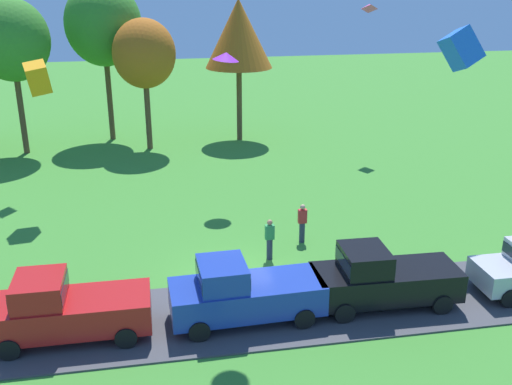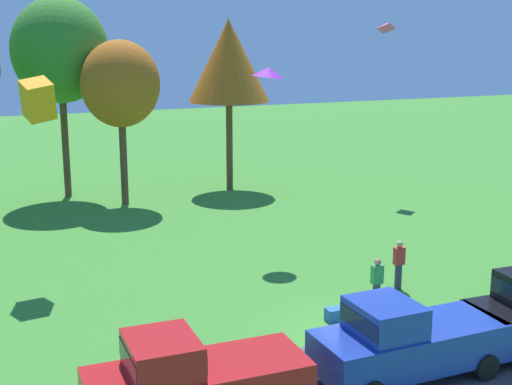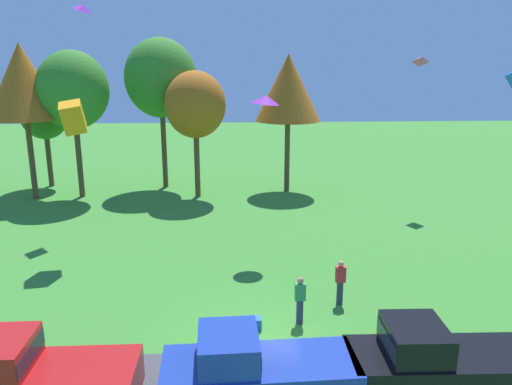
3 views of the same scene
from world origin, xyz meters
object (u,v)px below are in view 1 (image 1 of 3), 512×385
tree_left_of_center (144,54)px  cooler_box (231,261)px  tree_far_right (11,40)px  car_pickup_mid_row (241,292)px  kite_delta_near_flag (226,56)px  person_on_lawn (270,239)px  person_watching_sky (302,223)px  tree_lone_near (239,34)px  kite_diamond_low_drifter (369,7)px  kite_box_high_left (461,49)px  kite_box_mid_center (38,78)px  car_pickup_near_entrance (380,277)px  car_pickup_far_end (62,308)px  tree_center_back (103,24)px

tree_left_of_center → cooler_box: (2.84, -17.27, -5.85)m
tree_far_right → car_pickup_mid_row: bearing=-64.4°
kite_delta_near_flag → car_pickup_mid_row: bearing=-95.8°
car_pickup_mid_row → person_on_lawn: (1.84, 4.28, -0.23)m
person_watching_sky → tree_lone_near: bearing=90.2°
tree_left_of_center → kite_diamond_low_drifter: (13.51, -2.43, 2.79)m
kite_box_high_left → kite_diamond_low_drifter: (1.45, 14.03, 0.77)m
cooler_box → kite_box_mid_center: kite_box_mid_center is taller
person_on_lawn → kite_diamond_low_drifter: (9.05, 14.56, 7.96)m
person_on_lawn → tree_left_of_center: (-4.46, 16.99, 5.17)m
tree_far_right → kite_box_mid_center: bearing=-73.8°
car_pickup_near_entrance → kite_diamond_low_drifter: bearing=72.1°
car_pickup_far_end → kite_diamond_low_drifter: bearing=48.8°
car_pickup_near_entrance → kite_delta_near_flag: size_ratio=4.02×
tree_far_right → tree_center_back: size_ratio=0.92×
car_pickup_near_entrance → tree_left_of_center: tree_left_of_center is taller
tree_lone_near → kite_box_mid_center: bearing=-135.1°
car_pickup_mid_row → tree_lone_near: bearing=81.2°
car_pickup_far_end → person_watching_sky: (9.13, 5.61, -0.23)m
person_on_lawn → kite_box_high_left: kite_box_high_left is taller
car_pickup_far_end → kite_box_high_left: 17.25m
kite_diamond_low_drifter → tree_left_of_center: bearing=169.8°
kite_delta_near_flag → car_pickup_far_end: bearing=-120.4°
cooler_box → kite_box_mid_center: 12.38m
tree_left_of_center → tree_lone_near: (6.09, 1.16, 0.99)m
car_pickup_far_end → car_pickup_near_entrance: same height
car_pickup_mid_row → person_watching_sky: (3.52, 5.63, -0.23)m
car_pickup_far_end → tree_far_right: tree_far_right is taller
person_watching_sky → kite_box_mid_center: kite_box_mid_center is taller
car_pickup_near_entrance → tree_lone_near: bearing=93.5°
cooler_box → kite_diamond_low_drifter: kite_diamond_low_drifter is taller
car_pickup_near_entrance → person_on_lawn: 5.14m
car_pickup_mid_row → tree_left_of_center: tree_left_of_center is taller
car_pickup_near_entrance → cooler_box: (-4.61, 3.88, -0.91)m
tree_lone_near → car_pickup_near_entrance: bearing=-86.5°
kite_box_mid_center → tree_lone_near: bearing=44.9°
car_pickup_near_entrance → tree_far_right: tree_far_right is taller
kite_delta_near_flag → kite_box_mid_center: 8.64m
car_pickup_near_entrance → kite_delta_near_flag: bearing=107.7°
tree_far_right → tree_center_back: 5.82m
kite_box_high_left → person_watching_sky: bearing=172.1°
person_watching_sky → tree_center_back: (-8.62, 18.44, 6.75)m
tree_lone_near → kite_box_high_left: size_ratio=6.78×
person_on_lawn → kite_delta_near_flag: 9.61m
car_pickup_mid_row → tree_lone_near: (3.47, 22.43, 5.93)m
tree_left_of_center → kite_box_high_left: (12.06, -16.46, 2.03)m
person_on_lawn → car_pickup_near_entrance: bearing=-54.3°
person_watching_sky → kite_box_high_left: size_ratio=1.25×
cooler_box → kite_box_mid_center: bearing=135.3°
tree_far_right → tree_left_of_center: size_ratio=1.15×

